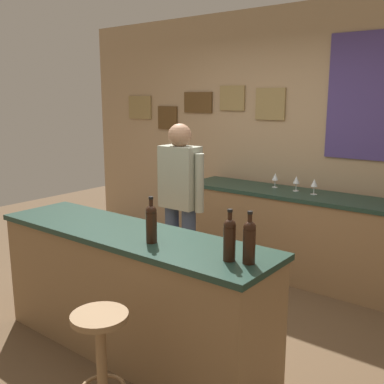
{
  "coord_description": "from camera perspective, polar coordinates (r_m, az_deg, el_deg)",
  "views": [
    {
      "loc": [
        2.23,
        -2.52,
        1.85
      ],
      "look_at": [
        -0.1,
        0.45,
        1.05
      ],
      "focal_mm": 42.16,
      "sensor_mm": 36.0,
      "label": 1
    }
  ],
  "objects": [
    {
      "name": "ground_plane",
      "position": [
        3.84,
        -3.15,
        -16.85
      ],
      "size": [
        10.0,
        10.0,
        0.0
      ],
      "primitive_type": "plane",
      "color": "brown"
    },
    {
      "name": "back_wall",
      "position": [
        5.08,
        12.09,
        6.8
      ],
      "size": [
        6.0,
        0.09,
        2.8
      ],
      "color": "tan",
      "rests_on": "ground_plane"
    },
    {
      "name": "bar_counter",
      "position": [
        3.37,
        -7.81,
        -12.43
      ],
      "size": [
        2.25,
        0.6,
        0.92
      ],
      "color": "olive",
      "rests_on": "ground_plane"
    },
    {
      "name": "side_counter",
      "position": [
        4.76,
        13.77,
        -5.46
      ],
      "size": [
        2.59,
        0.56,
        0.9
      ],
      "color": "olive",
      "rests_on": "ground_plane"
    },
    {
      "name": "bartender",
      "position": [
        4.1,
        -1.52,
        -0.91
      ],
      "size": [
        0.52,
        0.21,
        1.62
      ],
      "color": "#384766",
      "rests_on": "ground_plane"
    },
    {
      "name": "bar_stool",
      "position": [
        2.72,
        -11.44,
        -19.02
      ],
      "size": [
        0.32,
        0.32,
        0.68
      ],
      "color": "olive",
      "rests_on": "ground_plane"
    },
    {
      "name": "wine_bottle_a",
      "position": [
        2.92,
        -5.17,
        -3.84
      ],
      "size": [
        0.07,
        0.07,
        0.31
      ],
      "color": "black",
      "rests_on": "bar_counter"
    },
    {
      "name": "wine_bottle_b",
      "position": [
        2.6,
        4.77,
        -5.81
      ],
      "size": [
        0.07,
        0.07,
        0.31
      ],
      "color": "black",
      "rests_on": "bar_counter"
    },
    {
      "name": "wine_bottle_c",
      "position": [
        2.57,
        7.26,
        -6.1
      ],
      "size": [
        0.07,
        0.07,
        0.31
      ],
      "color": "black",
      "rests_on": "bar_counter"
    },
    {
      "name": "wine_glass_a",
      "position": [
        4.88,
        10.48,
        1.85
      ],
      "size": [
        0.07,
        0.07,
        0.16
      ],
      "color": "silver",
      "rests_on": "side_counter"
    },
    {
      "name": "wine_glass_b",
      "position": [
        4.73,
        13.06,
        1.43
      ],
      "size": [
        0.07,
        0.07,
        0.16
      ],
      "color": "silver",
      "rests_on": "side_counter"
    },
    {
      "name": "wine_glass_c",
      "position": [
        4.61,
        15.21,
        1.04
      ],
      "size": [
        0.07,
        0.07,
        0.16
      ],
      "color": "silver",
      "rests_on": "side_counter"
    }
  ]
}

